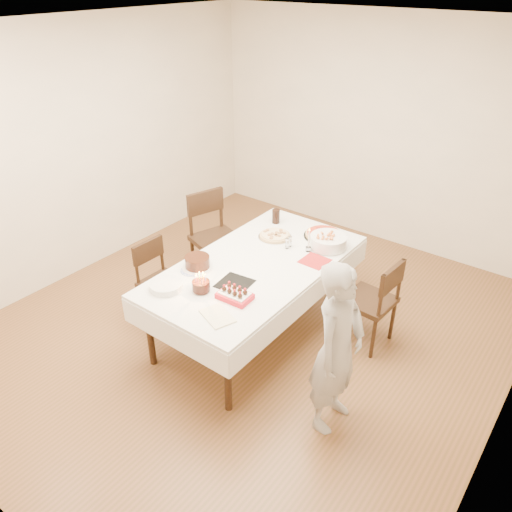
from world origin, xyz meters
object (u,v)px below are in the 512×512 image
Objects in this scene: pizza_pepperoni at (324,235)px; pizza_white at (275,236)px; birthday_cake at (201,282)px; chair_left_dessert at (164,284)px; person at (337,349)px; taper_candle at (309,240)px; dining_table at (256,298)px; chair_right_savory at (369,301)px; pasta_bowl at (328,241)px; chair_left_savory at (217,240)px; cola_glass at (276,216)px; layer_cake at (197,262)px; strawberry_box at (235,295)px.

pizza_white is at bearing -140.11° from pizza_pepperoni.
chair_left_dessert is at bearing 163.24° from birthday_cake.
chair_left_dessert reaches higher than pizza_white.
taper_candle is at bearing 40.50° from person.
dining_table is at bearing -117.85° from taper_candle.
birthday_cake is at bearing 93.80° from person.
pizza_white is (-1.29, 1.04, 0.07)m from person.
chair_right_savory is at bearing -25.26° from pizza_pepperoni.
pasta_bowl is at bearing 15.87° from pizza_white.
pasta_bowl is at bearing 32.44° from person.
chair_left_savory is 2.91× the size of pasta_bowl.
pasta_bowl is 2.34× the size of cola_glass.
pizza_pepperoni is at bearing 77.65° from birthday_cake.
layer_cake is at bearing 139.35° from chair_left_savory.
chair_left_savory is at bearing 152.72° from dining_table.
chair_left_dessert is 1.08m from strawberry_box.
cola_glass reaches higher than pizza_pepperoni.
strawberry_box is at bearing -70.21° from dining_table.
dining_table is 0.66m from pizza_white.
cola_glass is 0.54× the size of strawberry_box.
strawberry_box is (0.57, -0.17, -0.02)m from layer_cake.
chair_left_savory is 0.87m from chair_left_dessert.
birthday_cake reaches higher than chair_left_dessert.
pizza_pepperoni is at bearing 130.26° from pasta_bowl.
dining_table is 0.78m from birthday_cake.
pasta_bowl is 1.24× the size of layer_cake.
cola_glass reaches higher than pizza_white.
chair_left_savory is 0.71m from cola_glass.
cola_glass is at bearing 111.86° from strawberry_box.
pizza_white is 0.42m from taper_candle.
chair_left_dessert is 2.40× the size of pasta_bowl.
chair_left_savory is 1.01m from layer_cake.
taper_candle is at bearing 72.44° from birthday_cake.
birthday_cake is (0.06, -1.13, 0.06)m from pizza_white.
pasta_bowl is at bearing -136.77° from chair_left_dessert.
pizza_white is at bearing 175.96° from taper_candle.
pasta_bowl is 1.26m from layer_cake.
chair_right_savory is at bearing 11.79° from person.
taper_candle is 1.65× the size of cola_glass.
layer_cake is at bearing 163.40° from strawberry_box.
layer_cake is at bearing -125.69° from pasta_bowl.
cola_glass is 1.16m from layer_cake.
birthday_cake is at bearing -42.42° from layer_cake.
strawberry_box reaches higher than pizza_pepperoni.
pizza_white is (-0.15, 0.51, 0.40)m from dining_table.
chair_right_savory is 1.59m from layer_cake.
cola_glass reaches higher than dining_table.
layer_cake is (-0.37, -0.37, 0.43)m from dining_table.
layer_cake is at bearing -104.03° from pizza_white.
taper_candle reaches higher than pizza_pepperoni.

